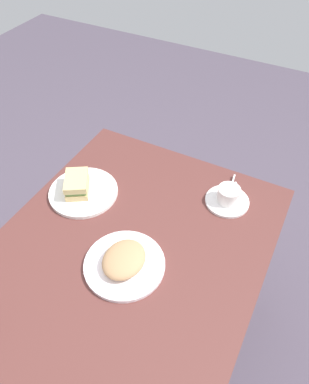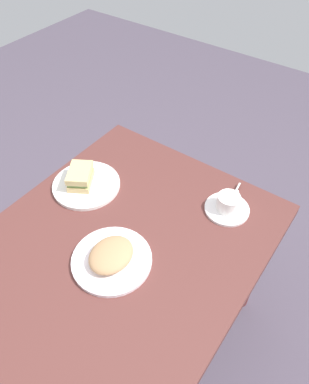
# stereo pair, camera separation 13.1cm
# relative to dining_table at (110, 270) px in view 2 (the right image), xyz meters

# --- Properties ---
(ground_plane) EXTENTS (6.00, 6.00, 0.00)m
(ground_plane) POSITION_rel_dining_table_xyz_m (0.00, 0.00, -0.62)
(ground_plane) COLOR #504655
(dining_table) EXTENTS (1.15, 0.86, 0.70)m
(dining_table) POSITION_rel_dining_table_xyz_m (0.00, 0.00, 0.00)
(dining_table) COLOR brown
(dining_table) RESTS_ON ground_plane
(sandwich_plate) EXTENTS (0.26, 0.26, 0.01)m
(sandwich_plate) POSITION_rel_dining_table_xyz_m (-0.20, -0.27, 0.09)
(sandwich_plate) COLOR white
(sandwich_plate) RESTS_ON dining_table
(sandwich_front) EXTENTS (0.14, 0.13, 0.06)m
(sandwich_front) POSITION_rel_dining_table_xyz_m (-0.19, -0.29, 0.13)
(sandwich_front) COLOR #D9B87A
(sandwich_front) RESTS_ON sandwich_plate
(coffee_saucer) EXTENTS (0.16, 0.16, 0.01)m
(coffee_saucer) POSITION_rel_dining_table_xyz_m (-0.40, 0.22, 0.09)
(coffee_saucer) COLOR white
(coffee_saucer) RESTS_ON dining_table
(coffee_cup) EXTENTS (0.11, 0.08, 0.06)m
(coffee_cup) POSITION_rel_dining_table_xyz_m (-0.40, 0.22, 0.13)
(coffee_cup) COLOR white
(coffee_cup) RESTS_ON coffee_saucer
(spoon) EXTENTS (0.10, 0.03, 0.01)m
(spoon) POSITION_rel_dining_table_xyz_m (-0.48, 0.21, 0.10)
(spoon) COLOR silver
(spoon) RESTS_ON coffee_saucer
(side_plate) EXTENTS (0.26, 0.26, 0.01)m
(side_plate) POSITION_rel_dining_table_xyz_m (0.01, 0.03, 0.09)
(side_plate) COLOR white
(side_plate) RESTS_ON dining_table
(side_food_pile) EXTENTS (0.15, 0.13, 0.04)m
(side_food_pile) POSITION_rel_dining_table_xyz_m (0.01, 0.03, 0.12)
(side_food_pile) COLOR tan
(side_food_pile) RESTS_ON side_plate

